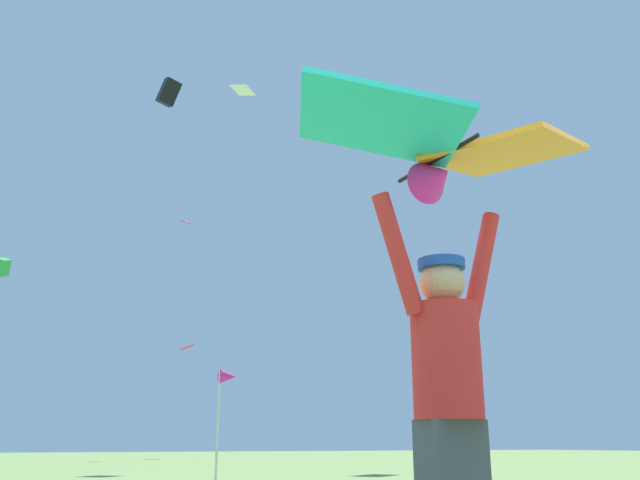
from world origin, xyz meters
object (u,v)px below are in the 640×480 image
object	(u,v)px
distant_kite_magenta_high_left	(186,222)
distant_kite_orange_mid_right	(403,114)
marker_flag	(226,384)
kite_flyer_person	(448,395)
distant_kite_red_high_right	(187,347)
distant_kite_black_far_center	(169,92)
distant_kite_green_low_left	(2,267)
held_stunt_kite	(444,148)
distant_kite_white_mid_left	(243,89)

from	to	relation	value
distant_kite_magenta_high_left	distant_kite_orange_mid_right	xyz separation A→B (m)	(3.79, -15.53, 0.23)
distant_kite_magenta_high_left	marker_flag	world-z (taller)	distant_kite_magenta_high_left
kite_flyer_person	distant_kite_orange_mid_right	bearing A→B (deg)	55.66
kite_flyer_person	distant_kite_magenta_high_left	xyz separation A→B (m)	(7.32, 31.79, 11.38)
distant_kite_red_high_right	distant_kite_black_far_center	size ratio (longest dim) A/B	0.68
kite_flyer_person	distant_kite_green_low_left	world-z (taller)	distant_kite_green_low_left
held_stunt_kite	distant_kite_magenta_high_left	size ratio (longest dim) A/B	2.32
marker_flag	kite_flyer_person	bearing A→B (deg)	-101.89
distant_kite_red_high_right	kite_flyer_person	bearing A→B (deg)	-103.80
distant_kite_black_far_center	held_stunt_kite	bearing A→B (deg)	-100.04
held_stunt_kite	distant_kite_magenta_high_left	distance (m)	34.22
distant_kite_white_mid_left	marker_flag	bearing A→B (deg)	-110.27
distant_kite_orange_mid_right	distant_kite_red_high_right	bearing A→B (deg)	100.40
distant_kite_magenta_high_left	distant_kite_black_far_center	bearing A→B (deg)	-119.64
kite_flyer_person	distant_kite_black_far_center	distance (m)	32.47
distant_kite_white_mid_left	marker_flag	size ratio (longest dim) A/B	0.46
distant_kite_red_high_right	distant_kite_white_mid_left	distance (m)	16.01
kite_flyer_person	distant_kite_magenta_high_left	size ratio (longest dim) A/B	2.42
distant_kite_red_high_right	distant_kite_orange_mid_right	xyz separation A→B (m)	(3.04, -16.57, 6.86)
kite_flyer_person	held_stunt_kite	size ratio (longest dim) A/B	1.04
held_stunt_kite	marker_flag	size ratio (longest dim) A/B	0.97
distant_kite_orange_mid_right	distant_kite_black_far_center	xyz separation A→B (m)	(-6.22, 11.26, 4.92)
distant_kite_white_mid_left	distant_kite_magenta_high_left	world-z (taller)	distant_kite_white_mid_left
held_stunt_kite	distant_kite_orange_mid_right	size ratio (longest dim) A/B	1.34
marker_flag	distant_kite_green_low_left	bearing A→B (deg)	100.00
distant_kite_magenta_high_left	distant_kite_green_low_left	bearing A→B (deg)	-147.89
held_stunt_kite	marker_flag	world-z (taller)	held_stunt_kite
distant_kite_white_mid_left	marker_flag	distance (m)	16.85
marker_flag	distant_kite_orange_mid_right	bearing A→B (deg)	40.95
distant_kite_white_mid_left	distant_kite_black_far_center	xyz separation A→B (m)	(-0.90, 8.36, 3.79)
distant_kite_black_far_center	distant_kite_green_low_left	bearing A→B (deg)	-168.89
held_stunt_kite	distant_kite_red_high_right	xyz separation A→B (m)	(8.06, 32.91, 3.48)
kite_flyer_person	marker_flag	size ratio (longest dim) A/B	1.02
kite_flyer_person	held_stunt_kite	xyz separation A→B (m)	(0.00, -0.08, 1.27)
distant_kite_white_mid_left	distant_kite_orange_mid_right	world-z (taller)	distant_kite_white_mid_left
distant_kite_red_high_right	distant_kite_black_far_center	world-z (taller)	distant_kite_black_far_center
kite_flyer_person	held_stunt_kite	distance (m)	1.27
distant_kite_green_low_left	marker_flag	size ratio (longest dim) A/B	0.46
held_stunt_kite	distant_kite_white_mid_left	bearing A→B (deg)	73.25
kite_flyer_person	marker_flag	bearing A→B (deg)	78.11
distant_kite_red_high_right	distant_kite_green_low_left	xyz separation A→B (m)	(-9.56, -6.57, 1.76)
distant_kite_red_high_right	marker_flag	distance (m)	25.85
distant_kite_black_far_center	distant_kite_green_low_left	distance (m)	11.95
distant_kite_red_high_right	distant_kite_orange_mid_right	size ratio (longest dim) A/B	0.78
distant_kite_orange_mid_right	kite_flyer_person	bearing A→B (deg)	-124.34
distant_kite_red_high_right	distant_kite_black_far_center	xyz separation A→B (m)	(-3.18, -5.32, 11.79)
held_stunt_kite	marker_flag	distance (m)	8.37
kite_flyer_person	distant_kite_magenta_high_left	distance (m)	34.55
held_stunt_kite	kite_flyer_person	bearing A→B (deg)	90.51
distant_kite_black_far_center	distant_kite_green_low_left	size ratio (longest dim) A/B	1.82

